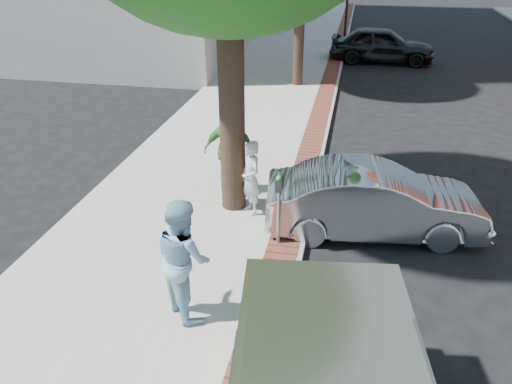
% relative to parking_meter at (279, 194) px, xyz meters
% --- Properties ---
extents(ground, '(120.00, 120.00, 0.00)m').
position_rel_parking_meter_xyz_m(ground, '(-0.59, -0.62, -1.21)').
color(ground, black).
rests_on(ground, ground).
extents(sidewalk, '(5.00, 60.00, 0.15)m').
position_rel_parking_meter_xyz_m(sidewalk, '(-2.09, 7.38, -1.13)').
color(sidewalk, '#9E9991').
rests_on(sidewalk, ground).
extents(brick_strip, '(0.60, 60.00, 0.01)m').
position_rel_parking_meter_xyz_m(brick_strip, '(0.11, 7.38, -1.05)').
color(brick_strip, brown).
rests_on(brick_strip, sidewalk).
extents(curb, '(0.10, 60.00, 0.15)m').
position_rel_parking_meter_xyz_m(curb, '(0.46, 7.38, -1.13)').
color(curb, gray).
rests_on(curb, ground).
extents(parking_meter, '(0.12, 0.32, 1.47)m').
position_rel_parking_meter_xyz_m(parking_meter, '(0.00, 0.00, 0.00)').
color(parking_meter, gray).
rests_on(parking_meter, sidewalk).
extents(person_gray, '(0.66, 0.70, 1.61)m').
position_rel_parking_meter_xyz_m(person_gray, '(-0.76, 1.05, -0.25)').
color(person_gray, '#B6B6BB').
rests_on(person_gray, sidewalk).
extents(person_officer, '(1.20, 1.19, 1.95)m').
position_rel_parking_meter_xyz_m(person_officer, '(-1.11, -2.17, -0.08)').
color(person_officer, '#84B4CC').
rests_on(person_officer, sidewalk).
extents(person_green, '(1.22, 0.66, 1.98)m').
position_rel_parking_meter_xyz_m(person_green, '(-1.44, 2.00, -0.07)').
color(person_green, '#479041').
rests_on(person_green, sidewalk).
extents(sedan_silver, '(4.47, 2.06, 1.42)m').
position_rel_parking_meter_xyz_m(sedan_silver, '(1.77, 1.02, -0.50)').
color(sedan_silver, '#B7B9BE').
rests_on(sedan_silver, ground).
extents(bg_car, '(4.83, 2.03, 1.63)m').
position_rel_parking_meter_xyz_m(bg_car, '(2.23, 16.51, -0.39)').
color(bg_car, black).
rests_on(bg_car, ground).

